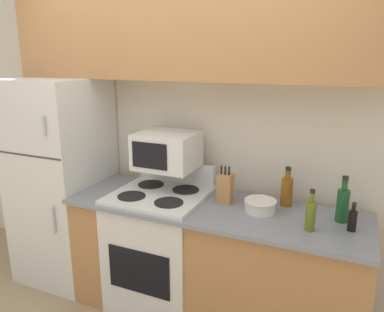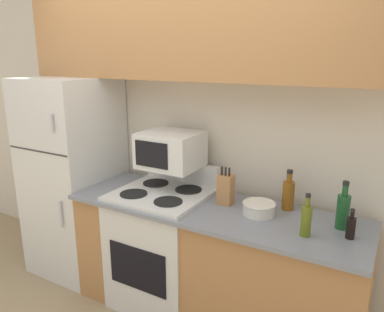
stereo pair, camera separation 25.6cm
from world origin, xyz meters
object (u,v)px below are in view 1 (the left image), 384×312
microwave (167,150)px  bottle_olive_oil (311,214)px  refrigerator (63,181)px  bowl (260,205)px  knife_block (225,188)px  bottle_wine_green (343,204)px  bottle_soy_sauce (352,220)px  stove (161,247)px  bottle_whiskey (287,191)px

microwave → bottle_olive_oil: microwave is taller
refrigerator → bowl: refrigerator is taller
knife_block → bottle_wine_green: bearing=-0.2°
refrigerator → bottle_olive_oil: size_ratio=6.63×
bottle_soy_sauce → bowl: bearing=174.3°
stove → bottle_soy_sauce: 1.40m
bottle_whiskey → bottle_olive_oil: 0.39m
bottle_soy_sauce → microwave: bearing=174.0°
knife_block → bottle_soy_sauce: knife_block is taller
microwave → bottle_olive_oil: 1.13m
microwave → bottle_wine_green: microwave is taller
bottle_whiskey → bottle_wine_green: bottle_wine_green is taller
refrigerator → bottle_olive_oil: bearing=-4.2°
bottle_whiskey → bottle_wine_green: bearing=-18.5°
knife_block → bottle_soy_sauce: (0.84, -0.12, -0.04)m
refrigerator → microwave: (0.97, 0.08, 0.35)m
bottle_soy_sauce → bottle_olive_oil: 0.25m
microwave → bottle_wine_green: 1.27m
refrigerator → bottle_whiskey: size_ratio=6.15×
stove → bottle_soy_sauce: (1.32, -0.02, 0.48)m
microwave → bottle_soy_sauce: 1.34m
bowl → stove: bearing=-176.9°
refrigerator → bowl: bearing=0.1°
bowl → bottle_whiskey: (0.14, 0.18, 0.07)m
microwave → refrigerator: bearing=-175.1°
microwave → bottle_olive_oil: size_ratio=1.67×
refrigerator → microwave: size_ratio=3.96×
bowl → bottle_soy_sauce: 0.57m
microwave → bowl: bearing=-6.1°
bottle_soy_sauce → bottle_olive_oil: size_ratio=0.69×
stove → microwave: 0.75m
microwave → bottle_whiskey: 0.91m
bottle_soy_sauce → knife_block: bearing=172.2°
bottle_wine_green → bottle_olive_oil: bottle_wine_green is taller
stove → bowl: stove is taller
stove → microwave: (0.01, 0.12, 0.74)m
bottle_olive_oil → bottle_soy_sauce: bearing=22.9°
bottle_whiskey → bottle_soy_sauce: (0.43, -0.24, -0.04)m
bottle_whiskey → knife_block: bearing=-163.6°
knife_block → bottle_whiskey: 0.43m
knife_block → microwave: bearing=177.4°
bowl → bottle_whiskey: bottle_whiskey is taller
microwave → bottle_olive_oil: bearing=-12.2°
knife_block → bottle_wine_green: 0.78m
bottle_soy_sauce → stove: bearing=179.3°
knife_block → bottle_whiskey: size_ratio=0.97×
bottle_whiskey → bottle_olive_oil: bottle_whiskey is taller
microwave → bottle_wine_green: size_ratio=1.45×
stove → bottle_wine_green: (1.25, 0.10, 0.53)m
microwave → bottle_soy_sauce: (1.31, -0.14, -0.26)m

